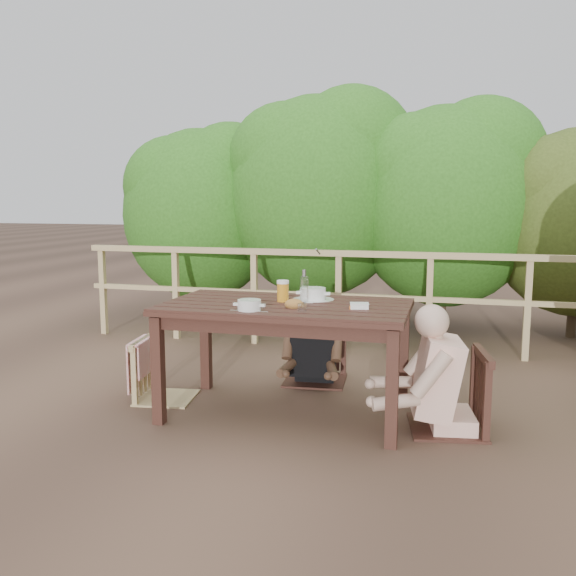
% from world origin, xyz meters
% --- Properties ---
extents(ground, '(60.00, 60.00, 0.00)m').
position_xyz_m(ground, '(0.00, 0.00, 0.00)').
color(ground, brown).
rests_on(ground, ground).
extents(table, '(1.69, 0.95, 0.78)m').
position_xyz_m(table, '(0.00, 0.00, 0.39)').
color(table, '#321A14').
rests_on(table, ground).
extents(chair_left, '(0.49, 0.49, 0.87)m').
position_xyz_m(chair_left, '(-0.97, 0.08, 0.43)').
color(chair_left, tan).
rests_on(chair_left, ground).
extents(chair_far, '(0.54, 0.54, 1.01)m').
position_xyz_m(chair_far, '(0.03, 0.83, 0.50)').
color(chair_far, '#321A14').
rests_on(chair_far, ground).
extents(chair_right, '(0.58, 0.58, 1.01)m').
position_xyz_m(chair_right, '(1.11, 0.00, 0.50)').
color(chair_right, '#321A14').
rests_on(chair_right, ground).
extents(woman, '(0.52, 0.61, 1.16)m').
position_xyz_m(woman, '(0.03, 0.85, 0.58)').
color(woman, black).
rests_on(woman, ground).
extents(diner_right, '(0.77, 0.66, 1.38)m').
position_xyz_m(diner_right, '(1.14, 0.00, 0.69)').
color(diner_right, beige).
rests_on(diner_right, ground).
extents(railing, '(5.60, 0.10, 1.01)m').
position_xyz_m(railing, '(0.00, 2.00, 0.51)').
color(railing, tan).
rests_on(railing, ground).
extents(hedge_row, '(6.60, 1.60, 3.80)m').
position_xyz_m(hedge_row, '(0.40, 3.20, 1.90)').
color(hedge_row, '#285A18').
rests_on(hedge_row, ground).
extents(soup_near, '(0.26, 0.26, 0.09)m').
position_xyz_m(soup_near, '(-0.16, -0.32, 0.83)').
color(soup_near, white).
rests_on(soup_near, table).
extents(soup_far, '(0.30, 0.30, 0.10)m').
position_xyz_m(soup_far, '(0.14, 0.23, 0.83)').
color(soup_far, white).
rests_on(soup_far, table).
extents(bread_roll, '(0.13, 0.10, 0.08)m').
position_xyz_m(bread_roll, '(0.10, -0.15, 0.82)').
color(bread_roll, '#A56A2C').
rests_on(bread_roll, table).
extents(beer_glass, '(0.09, 0.09, 0.17)m').
position_xyz_m(beer_glass, '(-0.04, 0.07, 0.87)').
color(beer_glass, orange).
rests_on(beer_glass, table).
extents(bottle, '(0.06, 0.06, 0.25)m').
position_xyz_m(bottle, '(0.10, 0.10, 0.91)').
color(bottle, white).
rests_on(bottle, table).
extents(tumbler, '(0.06, 0.06, 0.07)m').
position_xyz_m(tumbler, '(0.18, -0.28, 0.82)').
color(tumbler, silver).
rests_on(tumbler, table).
extents(butter_tub, '(0.14, 0.11, 0.05)m').
position_xyz_m(butter_tub, '(0.52, -0.07, 0.81)').
color(butter_tub, white).
rests_on(butter_tub, table).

